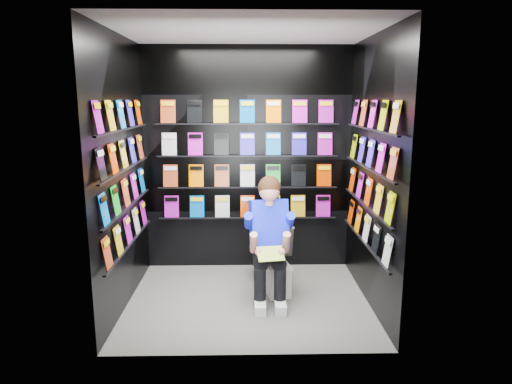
{
  "coord_description": "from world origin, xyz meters",
  "views": [
    {
      "loc": [
        -0.01,
        -4.3,
        2.0
      ],
      "look_at": [
        0.08,
        0.15,
        1.09
      ],
      "focal_mm": 32.0,
      "sensor_mm": 36.0,
      "label": 1
    }
  ],
  "objects": [
    {
      "name": "comics_right",
      "position": [
        1.17,
        0.0,
        1.31
      ],
      "size": [
        0.06,
        1.7,
        1.37
      ],
      "primitive_type": null,
      "color": "#C23300",
      "rests_on": "wall_right"
    },
    {
      "name": "wall_left",
      "position": [
        -1.2,
        0.0,
        1.3
      ],
      "size": [
        0.04,
        2.0,
        2.6
      ],
      "primitive_type": "cube",
      "color": "black",
      "rests_on": "floor"
    },
    {
      "name": "comics_back",
      "position": [
        0.0,
        0.97,
        1.31
      ],
      "size": [
        2.1,
        0.06,
        1.37
      ],
      "primitive_type": null,
      "color": "#C23300",
      "rests_on": "wall_back"
    },
    {
      "name": "wall_front",
      "position": [
        0.0,
        -1.0,
        1.3
      ],
      "size": [
        2.4,
        0.04,
        2.6
      ],
      "primitive_type": "cube",
      "color": "black",
      "rests_on": "floor"
    },
    {
      "name": "comics_left",
      "position": [
        -1.17,
        0.0,
        1.31
      ],
      "size": [
        0.06,
        1.7,
        1.37
      ],
      "primitive_type": null,
      "color": "#C23300",
      "rests_on": "wall_left"
    },
    {
      "name": "held_comic",
      "position": [
        0.21,
        -0.25,
        0.58
      ],
      "size": [
        0.27,
        0.18,
        0.1
      ],
      "primitive_type": "cube",
      "rotation": [
        -0.96,
        0.0,
        0.16
      ],
      "color": "green",
      "rests_on": "reader"
    },
    {
      "name": "longbox_lid",
      "position": [
        0.29,
        0.2,
        0.32
      ],
      "size": [
        0.33,
        0.46,
        0.03
      ],
      "primitive_type": "cube",
      "rotation": [
        0.0,
        0.0,
        0.23
      ],
      "color": "white",
      "rests_on": "longbox"
    },
    {
      "name": "reader",
      "position": [
        0.21,
        0.1,
        0.76
      ],
      "size": [
        0.62,
        0.81,
        1.36
      ],
      "primitive_type": null,
      "rotation": [
        0.0,
        0.0,
        0.16
      ],
      "color": "#0C18F0",
      "rests_on": "toilet"
    },
    {
      "name": "floor",
      "position": [
        0.0,
        0.0,
        0.0
      ],
      "size": [
        2.4,
        2.4,
        0.0
      ],
      "primitive_type": "plane",
      "color": "#5B5B59",
      "rests_on": "ground"
    },
    {
      "name": "wall_back",
      "position": [
        0.0,
        1.0,
        1.3
      ],
      "size": [
        2.4,
        0.04,
        2.6
      ],
      "primitive_type": "cube",
      "color": "black",
      "rests_on": "floor"
    },
    {
      "name": "wall_right",
      "position": [
        1.2,
        0.0,
        1.3
      ],
      "size": [
        0.04,
        2.0,
        2.6
      ],
      "primitive_type": "cube",
      "color": "black",
      "rests_on": "floor"
    },
    {
      "name": "longbox",
      "position": [
        0.29,
        0.2,
        0.15
      ],
      "size": [
        0.3,
        0.44,
        0.3
      ],
      "primitive_type": "cube",
      "rotation": [
        0.0,
        0.0,
        0.23
      ],
      "color": "white",
      "rests_on": "floor"
    },
    {
      "name": "toilet",
      "position": [
        0.21,
        0.48,
        0.37
      ],
      "size": [
        0.54,
        0.81,
        0.73
      ],
      "primitive_type": "imported",
      "rotation": [
        0.0,
        0.0,
        3.31
      ],
      "color": "white",
      "rests_on": "floor"
    },
    {
      "name": "ceiling",
      "position": [
        0.0,
        0.0,
        2.6
      ],
      "size": [
        2.4,
        2.4,
        0.0
      ],
      "primitive_type": "plane",
      "color": "white",
      "rests_on": "floor"
    }
  ]
}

